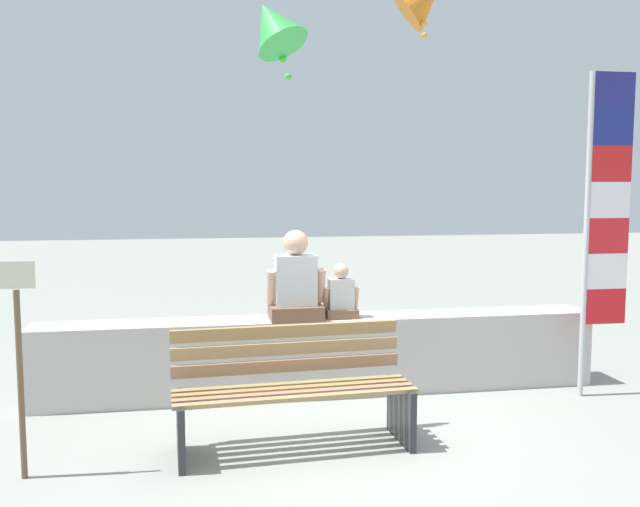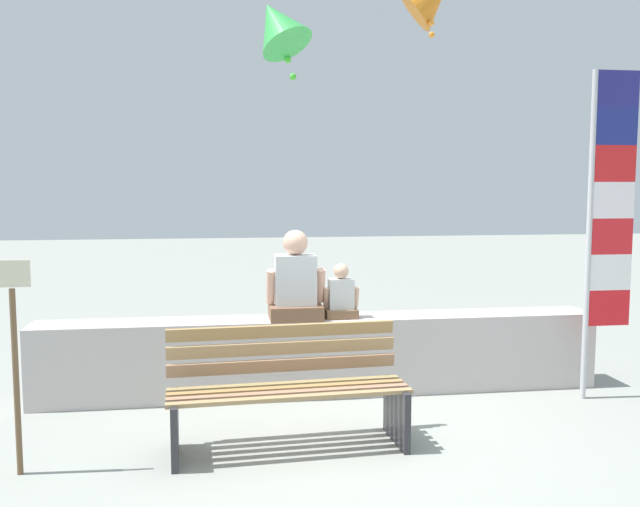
# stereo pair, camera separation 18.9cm
# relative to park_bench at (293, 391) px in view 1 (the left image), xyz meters

# --- Properties ---
(ground_plane) EXTENTS (40.00, 40.00, 0.00)m
(ground_plane) POSITION_rel_park_bench_xyz_m (0.45, 0.33, -0.42)
(ground_plane) COLOR gray
(seawall_ledge) EXTENTS (5.26, 0.46, 0.73)m
(seawall_ledge) POSITION_rel_park_bench_xyz_m (0.45, 1.26, -0.06)
(seawall_ledge) COLOR #B8B0AD
(seawall_ledge) RESTS_ON ground
(park_bench) EXTENTS (1.80, 0.71, 0.88)m
(park_bench) POSITION_rel_park_bench_xyz_m (0.00, 0.00, 0.00)
(park_bench) COLOR #A48458
(park_bench) RESTS_ON ground
(person_adult) EXTENTS (0.54, 0.40, 0.82)m
(person_adult) POSITION_rel_park_bench_xyz_m (0.19, 1.22, 0.62)
(person_adult) COLOR brown
(person_adult) RESTS_ON seawall_ledge
(person_child) EXTENTS (0.33, 0.24, 0.51)m
(person_child) POSITION_rel_park_bench_xyz_m (0.62, 1.22, 0.50)
(person_child) COLOR brown
(person_child) RESTS_ON seawall_ledge
(flag_banner) EXTENTS (0.45, 0.05, 2.97)m
(flag_banner) POSITION_rel_park_bench_xyz_m (2.95, 0.75, 1.28)
(flag_banner) COLOR #B7B7BC
(flag_banner) RESTS_ON ground
(kite_green) EXTENTS (1.01, 1.00, 0.98)m
(kite_green) POSITION_rel_park_bench_xyz_m (0.17, 2.92, 3.34)
(kite_green) COLOR green
(kite_orange) EXTENTS (0.97, 0.83, 1.01)m
(kite_orange) POSITION_rel_park_bench_xyz_m (2.35, 4.17, 4.03)
(kite_orange) COLOR orange
(sign_post) EXTENTS (0.24, 0.04, 1.47)m
(sign_post) POSITION_rel_park_bench_xyz_m (-1.85, -0.25, 0.43)
(sign_post) COLOR brown
(sign_post) RESTS_ON ground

